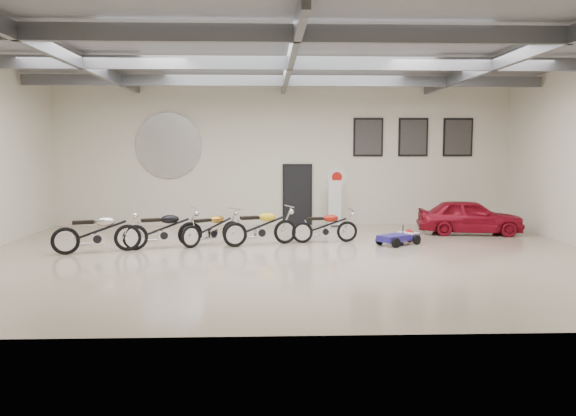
{
  "coord_description": "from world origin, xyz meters",
  "views": [
    {
      "loc": [
        -0.53,
        -13.84,
        2.68
      ],
      "look_at": [
        0.0,
        1.2,
        1.1
      ],
      "focal_mm": 35.0,
      "sensor_mm": 36.0,
      "label": 1
    }
  ],
  "objects_px": {
    "motorcycle_silver": "(97,231)",
    "motorcycle_red": "(325,226)",
    "go_kart": "(401,235)",
    "motorcycle_black": "(163,228)",
    "vintage_car": "(470,217)",
    "motorcycle_gold": "(212,227)",
    "motorcycle_yellow": "(261,226)",
    "banner_stand": "(335,202)"
  },
  "relations": [
    {
      "from": "motorcycle_gold",
      "to": "vintage_car",
      "type": "xyz_separation_m",
      "value": [
        7.98,
        1.84,
        0.05
      ]
    },
    {
      "from": "banner_stand",
      "to": "go_kart",
      "type": "bearing_deg",
      "value": -77.55
    },
    {
      "from": "motorcycle_black",
      "to": "motorcycle_gold",
      "type": "height_order",
      "value": "motorcycle_black"
    },
    {
      "from": "motorcycle_red",
      "to": "go_kart",
      "type": "bearing_deg",
      "value": -16.41
    },
    {
      "from": "motorcycle_gold",
      "to": "motorcycle_yellow",
      "type": "distance_m",
      "value": 1.37
    },
    {
      "from": "motorcycle_silver",
      "to": "motorcycle_gold",
      "type": "distance_m",
      "value": 3.05
    },
    {
      "from": "motorcycle_gold",
      "to": "motorcycle_yellow",
      "type": "height_order",
      "value": "motorcycle_yellow"
    },
    {
      "from": "motorcycle_yellow",
      "to": "motorcycle_red",
      "type": "relative_size",
      "value": 1.14
    },
    {
      "from": "banner_stand",
      "to": "go_kart",
      "type": "relative_size",
      "value": 1.11
    },
    {
      "from": "motorcycle_black",
      "to": "go_kart",
      "type": "relative_size",
      "value": 1.38
    },
    {
      "from": "motorcycle_gold",
      "to": "motorcycle_red",
      "type": "xyz_separation_m",
      "value": [
        3.22,
        0.34,
        -0.02
      ]
    },
    {
      "from": "banner_stand",
      "to": "motorcycle_gold",
      "type": "xyz_separation_m",
      "value": [
        -3.9,
        -3.73,
        -0.34
      ]
    },
    {
      "from": "motorcycle_yellow",
      "to": "go_kart",
      "type": "relative_size",
      "value": 1.39
    },
    {
      "from": "motorcycle_black",
      "to": "motorcycle_red",
      "type": "xyz_separation_m",
      "value": [
        4.48,
        0.81,
        -0.06
      ]
    },
    {
      "from": "motorcycle_yellow",
      "to": "motorcycle_red",
      "type": "bearing_deg",
      "value": -7.42
    },
    {
      "from": "motorcycle_black",
      "to": "motorcycle_red",
      "type": "relative_size",
      "value": 1.13
    },
    {
      "from": "motorcycle_yellow",
      "to": "vintage_car",
      "type": "distance_m",
      "value": 6.88
    },
    {
      "from": "vintage_car",
      "to": "motorcycle_gold",
      "type": "bearing_deg",
      "value": 111.07
    },
    {
      "from": "motorcycle_yellow",
      "to": "vintage_car",
      "type": "relative_size",
      "value": 0.66
    },
    {
      "from": "motorcycle_red",
      "to": "vintage_car",
      "type": "xyz_separation_m",
      "value": [
        4.76,
        1.49,
        0.07
      ]
    },
    {
      "from": "motorcycle_black",
      "to": "motorcycle_gold",
      "type": "bearing_deg",
      "value": -1.02
    },
    {
      "from": "motorcycle_gold",
      "to": "vintage_car",
      "type": "height_order",
      "value": "vintage_car"
    },
    {
      "from": "motorcycle_red",
      "to": "vintage_car",
      "type": "height_order",
      "value": "vintage_car"
    },
    {
      "from": "motorcycle_gold",
      "to": "motorcycle_black",
      "type": "bearing_deg",
      "value": 160.45
    },
    {
      "from": "go_kart",
      "to": "vintage_car",
      "type": "bearing_deg",
      "value": 0.39
    },
    {
      "from": "motorcycle_black",
      "to": "motorcycle_red",
      "type": "bearing_deg",
      "value": -11.24
    },
    {
      "from": "banner_stand",
      "to": "vintage_car",
      "type": "bearing_deg",
      "value": -33.54
    },
    {
      "from": "motorcycle_black",
      "to": "go_kart",
      "type": "xyz_separation_m",
      "value": [
        6.62,
        0.43,
        -0.27
      ]
    },
    {
      "from": "motorcycle_black",
      "to": "vintage_car",
      "type": "height_order",
      "value": "vintage_car"
    },
    {
      "from": "motorcycle_gold",
      "to": "vintage_car",
      "type": "bearing_deg",
      "value": -27.11
    },
    {
      "from": "motorcycle_silver",
      "to": "vintage_car",
      "type": "xyz_separation_m",
      "value": [
        10.83,
        2.92,
        -0.02
      ]
    },
    {
      "from": "motorcycle_red",
      "to": "go_kart",
      "type": "relative_size",
      "value": 1.22
    },
    {
      "from": "motorcycle_gold",
      "to": "vintage_car",
      "type": "relative_size",
      "value": 0.6
    },
    {
      "from": "motorcycle_silver",
      "to": "motorcycle_red",
      "type": "distance_m",
      "value": 6.23
    },
    {
      "from": "banner_stand",
      "to": "motorcycle_red",
      "type": "distance_m",
      "value": 3.48
    },
    {
      "from": "motorcycle_black",
      "to": "vintage_car",
      "type": "xyz_separation_m",
      "value": [
        9.24,
        2.31,
        0.0
      ]
    },
    {
      "from": "motorcycle_red",
      "to": "vintage_car",
      "type": "bearing_deg",
      "value": 11.15
    },
    {
      "from": "motorcycle_silver",
      "to": "go_kart",
      "type": "relative_size",
      "value": 1.43
    },
    {
      "from": "banner_stand",
      "to": "motorcycle_silver",
      "type": "bearing_deg",
      "value": -153.04
    },
    {
      "from": "banner_stand",
      "to": "motorcycle_black",
      "type": "height_order",
      "value": "banner_stand"
    },
    {
      "from": "motorcycle_black",
      "to": "vintage_car",
      "type": "distance_m",
      "value": 9.53
    },
    {
      "from": "motorcycle_black",
      "to": "motorcycle_gold",
      "type": "xyz_separation_m",
      "value": [
        1.26,
        0.47,
        -0.05
      ]
    }
  ]
}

